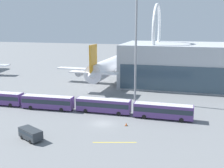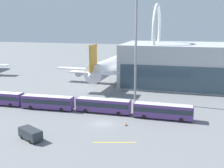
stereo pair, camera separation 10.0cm
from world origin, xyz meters
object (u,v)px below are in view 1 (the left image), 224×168
object	(u,v)px
shuttle_bus_2	(103,105)
shuttle_bus_3	(163,110)
service_van_foreground	(31,133)
floodlight_mast	(136,32)
shuttle_bus_1	(48,101)
airliner_at_gate_far	(109,67)
traffic_cone_0	(126,124)

from	to	relation	value
shuttle_bus_2	shuttle_bus_3	distance (m)	14.02
service_van_foreground	floodlight_mast	distance (m)	37.87
shuttle_bus_2	floodlight_mast	world-z (taller)	floodlight_mast
shuttle_bus_1	shuttle_bus_2	xyz separation A→B (m)	(14.01, 0.90, 0.00)
shuttle_bus_3	floodlight_mast	xyz separation A→B (m)	(-8.79, 13.09, 16.51)
shuttle_bus_2	service_van_foreground	distance (m)	20.21
airliner_at_gate_far	traffic_cone_0	size ratio (longest dim) A/B	61.40
airliner_at_gate_far	traffic_cone_0	xyz separation A→B (m)	(15.05, -39.68, -5.42)
shuttle_bus_3	traffic_cone_0	xyz separation A→B (m)	(-6.93, -6.35, -1.65)
service_van_foreground	floodlight_mast	world-z (taller)	floodlight_mast
shuttle_bus_2	floodlight_mast	xyz separation A→B (m)	(5.22, 12.46, 16.51)
shuttle_bus_3	traffic_cone_0	distance (m)	9.54
floodlight_mast	traffic_cone_0	size ratio (longest dim) A/B	47.99
shuttle_bus_1	floodlight_mast	xyz separation A→B (m)	(19.23, 13.37, 16.51)
shuttle_bus_1	shuttle_bus_3	bearing A→B (deg)	-2.07
airliner_at_gate_far	floodlight_mast	xyz separation A→B (m)	(13.19, -20.24, 12.74)
traffic_cone_0	shuttle_bus_3	bearing A→B (deg)	42.51
traffic_cone_0	shuttle_bus_2	bearing A→B (deg)	135.44
airliner_at_gate_far	shuttle_bus_2	world-z (taller)	airliner_at_gate_far
shuttle_bus_3	floodlight_mast	distance (m)	22.83
airliner_at_gate_far	shuttle_bus_2	xyz separation A→B (m)	(7.97, -32.71, -3.77)
shuttle_bus_3	service_van_foreground	xyz separation A→B (m)	(-22.19, -17.84, -0.75)
shuttle_bus_2	floodlight_mast	size ratio (longest dim) A/B	0.41
shuttle_bus_2	traffic_cone_0	world-z (taller)	shuttle_bus_2
shuttle_bus_2	shuttle_bus_3	bearing A→B (deg)	-2.94
traffic_cone_0	airliner_at_gate_far	bearing A→B (deg)	110.77
shuttle_bus_2	shuttle_bus_1	bearing A→B (deg)	-176.68
service_van_foreground	floodlight_mast	size ratio (longest dim) A/B	0.17
shuttle_bus_1	shuttle_bus_2	world-z (taller)	same
shuttle_bus_1	service_van_foreground	world-z (taller)	shuttle_bus_1
service_van_foreground	traffic_cone_0	xyz separation A→B (m)	(15.27, 11.49, -0.90)
shuttle_bus_1	service_van_foreground	xyz separation A→B (m)	(5.82, -17.56, -0.75)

